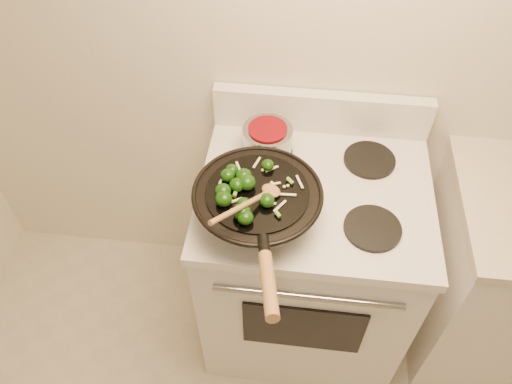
# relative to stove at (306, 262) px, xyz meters

# --- Properties ---
(stove) EXTENTS (0.78, 0.67, 1.08)m
(stove) POSITION_rel_stove_xyz_m (0.00, 0.00, 0.00)
(stove) COLOR white
(stove) RESTS_ON ground
(wok) EXTENTS (0.40, 0.65, 0.22)m
(wok) POSITION_rel_stove_xyz_m (-0.18, -0.16, 0.53)
(wok) COLOR black
(wok) RESTS_ON stove
(stirfry) EXTENTS (0.26, 0.28, 0.05)m
(stirfry) POSITION_rel_stove_xyz_m (-0.23, -0.17, 0.60)
(stirfry) COLOR #103307
(stirfry) RESTS_ON wok
(wooden_spoon) EXTENTS (0.19, 0.24, 0.10)m
(wooden_spoon) POSITION_rel_stove_xyz_m (-0.18, -0.21, 0.61)
(wooden_spoon) COLOR olive
(wooden_spoon) RESTS_ON wok
(saucepan) EXTENTS (0.17, 0.28, 0.10)m
(saucepan) POSITION_rel_stove_xyz_m (-0.18, 0.15, 0.51)
(saucepan) COLOR gray
(saucepan) RESTS_ON stove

